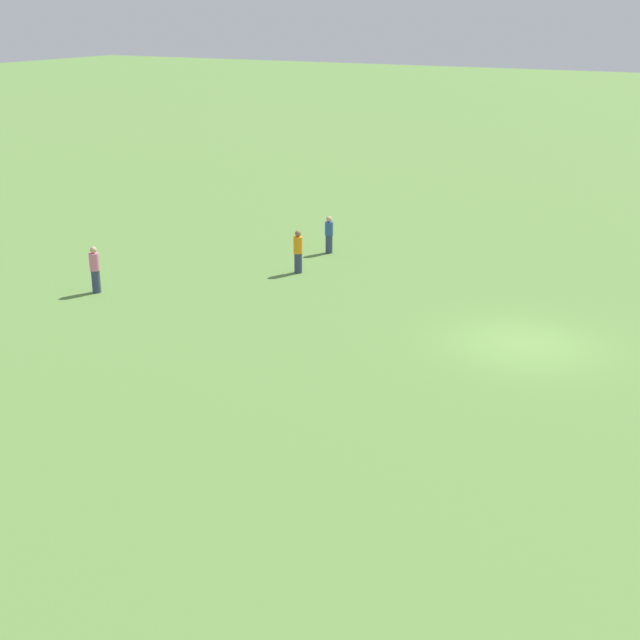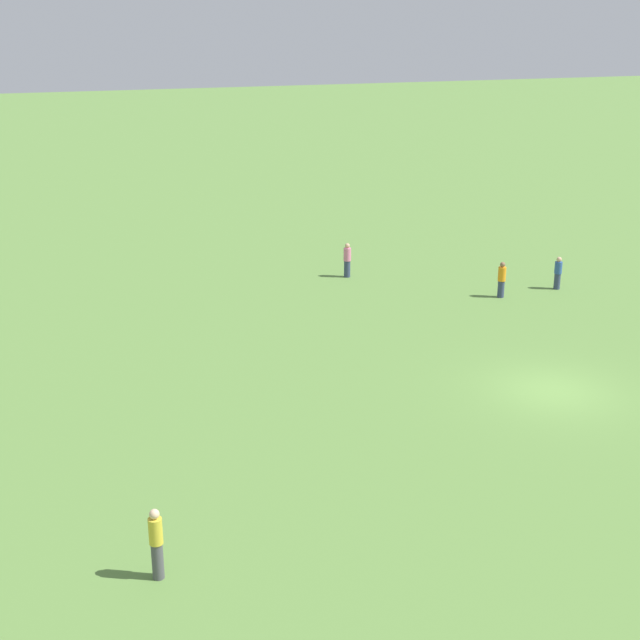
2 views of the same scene
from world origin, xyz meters
name	(u,v)px [view 1 (image 1 of 2)]	position (x,y,z in m)	size (l,w,h in m)	color
ground_plane	(524,344)	(0.00, 0.00, 0.00)	(240.00, 240.00, 0.00)	#5B843D
person_0	(329,235)	(10.24, -6.53, 0.78)	(0.45, 0.45, 1.57)	#333D5B
person_1	(95,270)	(15.13, 2.25, 0.85)	(0.45, 0.45, 1.71)	#333D5B
person_6	(298,252)	(9.93, -3.39, 0.84)	(0.50, 0.50, 1.68)	#333D5B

